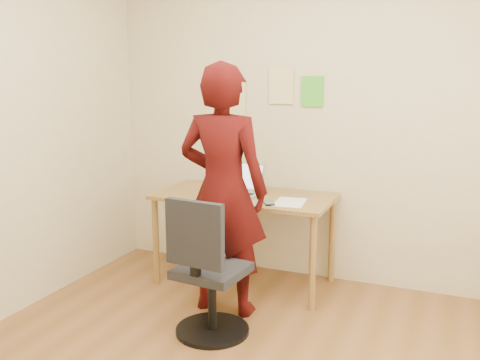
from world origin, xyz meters
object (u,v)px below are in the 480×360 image
at_px(laptop, 240,187).
at_px(office_chair, 207,278).
at_px(person, 223,190).
at_px(desk, 244,205).
at_px(phone, 269,203).

distance_m(laptop, office_chair, 1.04).
height_order(office_chair, person, person).
height_order(laptop, office_chair, laptop).
bearing_deg(desk, person, -84.23).
xyz_separation_m(phone, office_chair, (-0.15, -0.73, -0.34)).
bearing_deg(office_chair, desk, 102.99).
bearing_deg(person, desk, -86.27).
relative_size(desk, person, 0.79).
distance_m(desk, laptop, 0.15).
height_order(laptop, phone, laptop).
distance_m(phone, person, 0.41).
distance_m(desk, person, 0.58).
xyz_separation_m(laptop, phone, (0.33, -0.22, -0.05)).
xyz_separation_m(office_chair, person, (-0.07, 0.42, 0.48)).
bearing_deg(office_chair, phone, 83.59).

